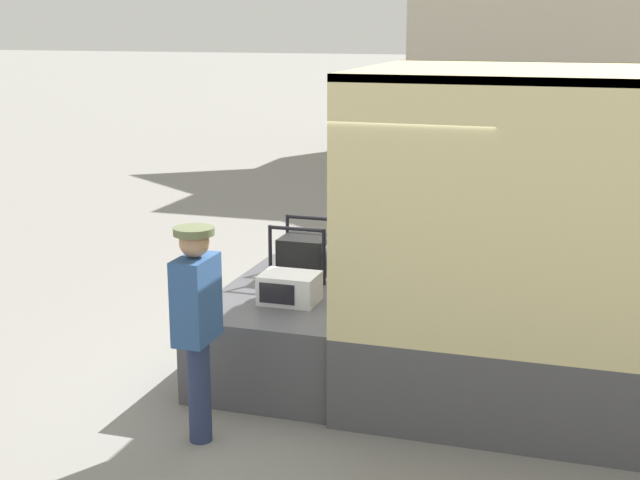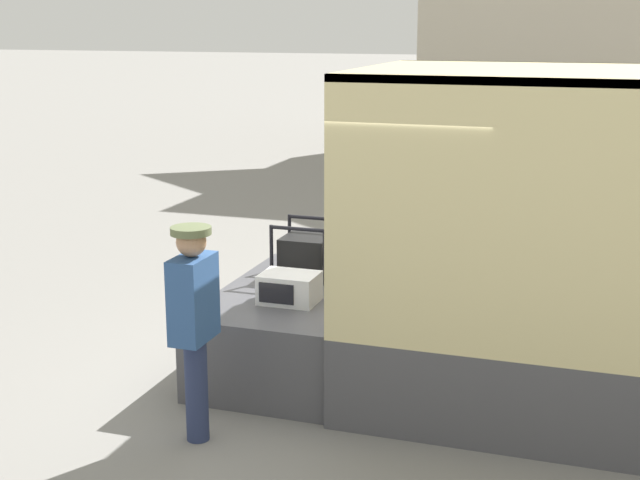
% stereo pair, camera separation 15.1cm
% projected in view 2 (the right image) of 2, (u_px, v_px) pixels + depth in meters
% --- Properties ---
extents(ground_plane, '(160.00, 160.00, 0.00)m').
position_uv_depth(ground_plane, '(365.00, 374.00, 8.38)').
color(ground_plane, gray).
extents(tailgate_deck, '(1.36, 2.33, 0.76)m').
position_uv_depth(tailgate_deck, '(297.00, 328.00, 8.50)').
color(tailgate_deck, '#4C4C51').
rests_on(tailgate_deck, ground).
extents(microwave, '(0.51, 0.40, 0.27)m').
position_uv_depth(microwave, '(289.00, 288.00, 7.99)').
color(microwave, white).
rests_on(microwave, tailgate_deck).
extents(portable_generator, '(0.58, 0.54, 0.55)m').
position_uv_depth(portable_generator, '(308.00, 256.00, 8.80)').
color(portable_generator, black).
rests_on(portable_generator, tailgate_deck).
extents(worker_person, '(0.31, 0.44, 1.73)m').
position_uv_depth(worker_person, '(194.00, 311.00, 6.81)').
color(worker_person, navy).
rests_on(worker_person, ground).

